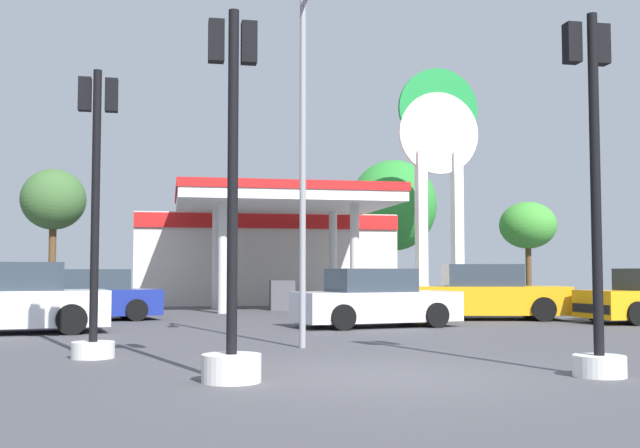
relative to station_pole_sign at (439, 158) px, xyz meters
name	(u,v)px	position (x,y,z in m)	size (l,w,h in m)	color
ground_plane	(384,376)	(-8.39, -21.07, -6.30)	(90.00, 90.00, 0.00)	#47474C
gas_station	(264,253)	(-7.19, 2.53, -4.09)	(11.05, 12.48, 4.46)	beige
station_pole_sign	(439,158)	(0.00, 0.00, 0.00)	(3.52, 0.56, 10.17)	white
car_0	(375,300)	(-6.06, -11.93, -5.62)	(4.44, 2.47, 1.50)	black
car_1	(6,301)	(-15.00, -12.45, -5.56)	(4.85, 2.71, 1.64)	black
car_3	(87,297)	(-13.66, -7.92, -5.62)	(4.47, 2.75, 1.49)	black
car_4	(487,294)	(-1.99, -9.59, -5.56)	(4.89, 2.85, 1.64)	black
traffic_signal_1	(595,237)	(-5.55, -21.71, -4.39)	(0.71, 0.71, 5.04)	silver
traffic_signal_2	(95,245)	(-12.54, -18.05, -4.42)	(0.71, 0.71, 4.82)	silver
traffic_signal_3	(232,262)	(-10.51, -21.29, -4.75)	(0.78, 0.78, 4.91)	silver
tree_1	(53,200)	(-16.72, 6.99, -1.51)	(3.02, 3.02, 6.28)	brown
tree_2	(207,205)	(-9.51, 6.85, -1.64)	(2.91, 2.91, 5.90)	brown
tree_3	(393,205)	(-0.14, 6.42, -1.53)	(4.39, 4.39, 7.08)	brown
tree_4	(528,226)	(7.39, 6.82, -2.45)	(3.00, 3.00, 5.12)	brown
corner_streetlamp	(305,133)	(-8.84, -17.25, -2.28)	(0.24, 1.48, 6.65)	gray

